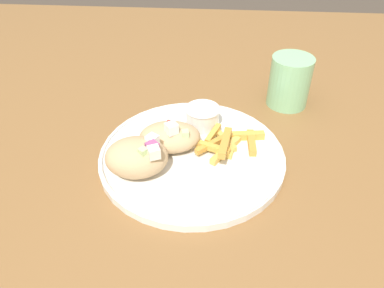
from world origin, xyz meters
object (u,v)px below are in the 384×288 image
fries_pile (229,142)px  water_glass (289,84)px  sauce_ramekin (203,116)px  pita_sandwich_far (168,137)px  plate (192,155)px  pita_sandwich_near (137,157)px

fries_pile → water_glass: 0.22m
sauce_ramekin → fries_pile: bearing=-50.3°
pita_sandwich_far → fries_pile: 0.11m
plate → fries_pile: size_ratio=2.60×
pita_sandwich_near → fries_pile: size_ratio=0.88×
plate → water_glass: bearing=46.9°
plate → pita_sandwich_far: (-0.04, 0.01, 0.03)m
pita_sandwich_near → pita_sandwich_far: 0.08m
sauce_ramekin → water_glass: bearing=34.5°
water_glass → pita_sandwich_far: bearing=-140.9°
plate → water_glass: (0.19, 0.20, 0.04)m
pita_sandwich_near → water_glass: 0.37m
plate → pita_sandwich_near: pita_sandwich_near is taller
sauce_ramekin → plate: bearing=-99.6°
plate → water_glass: water_glass is taller
pita_sandwich_near → fries_pile: (0.15, 0.07, -0.02)m
plate → pita_sandwich_near: size_ratio=2.97×
pita_sandwich_near → sauce_ramekin: size_ratio=1.65×
fries_pile → water_glass: size_ratio=1.18×
fries_pile → pita_sandwich_far: bearing=-176.1°
fries_pile → sauce_ramekin: (-0.05, 0.06, 0.01)m
pita_sandwich_far → fries_pile: (0.11, 0.01, -0.01)m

